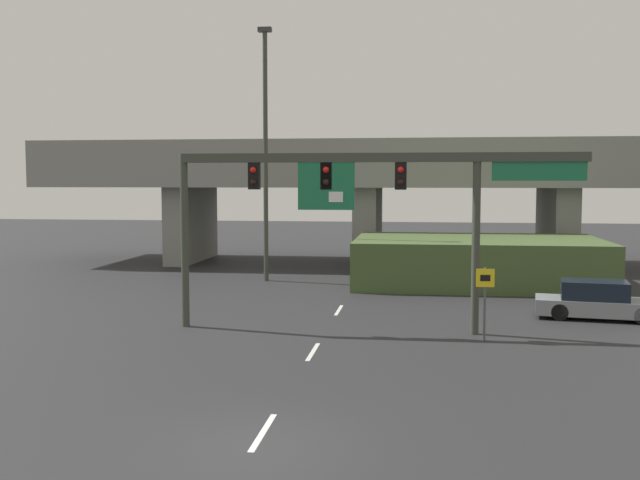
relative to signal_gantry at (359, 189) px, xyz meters
name	(u,v)px	position (x,y,z in m)	size (l,w,h in m)	color
ground_plane	(256,443)	(-1.15, -11.51, -5.01)	(160.00, 160.00, 0.00)	#262628
lane_markings	(339,310)	(-1.15, 4.10, -5.01)	(0.14, 32.27, 0.01)	silver
signal_gantry	(359,189)	(0.00, 0.00, 0.00)	(14.19, 0.44, 6.26)	#383D33
speed_limit_sign	(485,293)	(4.27, -0.99, -3.42)	(0.60, 0.11, 2.45)	#4C4C4C
highway_light_pole_near	(266,148)	(-5.92, 12.51, 1.94)	(0.70, 0.36, 13.16)	#383D33
overpass_bridge	(368,180)	(-1.15, 21.48, 0.27)	(41.06, 9.39, 7.70)	gray
grass_embankment	(477,261)	(5.06, 12.72, -3.84)	(12.36, 8.01, 2.34)	#42562D
parked_sedan_near_right	(597,301)	(8.90, 3.57, -4.34)	(4.92, 2.51, 1.47)	gray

